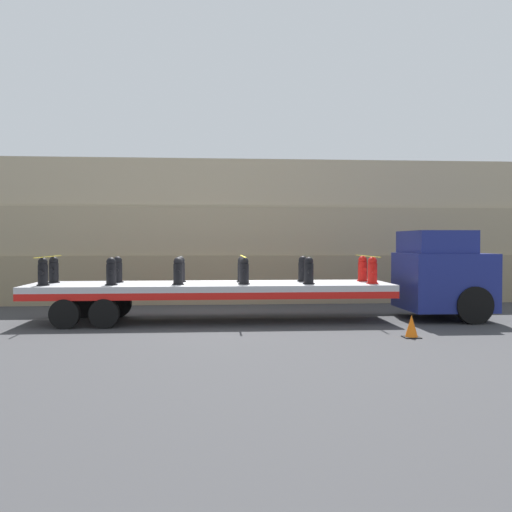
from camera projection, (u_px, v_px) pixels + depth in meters
ground_plane at (211, 321)px, 17.47m from camera, size 120.00×120.00×0.00m
rock_cliff at (212, 232)px, 23.59m from camera, size 60.00×3.30×5.69m
truck_cab at (445, 274)px, 18.00m from camera, size 2.55×2.70×2.78m
flatbed_trailer at (196, 289)px, 17.41m from camera, size 10.93×2.67×1.17m
fire_hydrant_black_near_0 at (43, 272)px, 16.50m from camera, size 0.36×0.55×0.81m
fire_hydrant_black_far_0 at (54, 270)px, 17.63m from camera, size 0.36×0.55×0.81m
fire_hydrant_black_near_1 at (111, 272)px, 16.65m from camera, size 0.36×0.55×0.81m
fire_hydrant_black_far_1 at (118, 270)px, 17.78m from camera, size 0.36×0.55×0.81m
fire_hydrant_black_near_2 at (178, 271)px, 16.79m from camera, size 0.36×0.55×0.81m
fire_hydrant_black_far_2 at (180, 270)px, 17.92m from camera, size 0.36×0.55×0.81m
fire_hydrant_black_near_3 at (244, 271)px, 16.94m from camera, size 0.36×0.55×0.81m
fire_hydrant_black_far_3 at (242, 269)px, 18.07m from camera, size 0.36×0.55×0.81m
fire_hydrant_black_near_4 at (309, 271)px, 17.09m from camera, size 0.36×0.55×0.81m
fire_hydrant_black_far_4 at (303, 269)px, 18.22m from camera, size 0.36×0.55×0.81m
fire_hydrant_red_near_5 at (372, 271)px, 17.24m from camera, size 0.36×0.55×0.81m
fire_hydrant_red_far_5 at (363, 269)px, 18.37m from camera, size 0.36×0.55×0.81m
cargo_strap_rear at (48, 257)px, 17.05m from camera, size 0.05×2.78×0.01m
cargo_strap_middle at (243, 256)px, 17.50m from camera, size 0.05×2.78×0.01m
cargo_strap_front at (367, 256)px, 17.79m from camera, size 0.05×2.78×0.01m
traffic_cone at (412, 327)px, 14.48m from camera, size 0.41×0.41×0.58m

